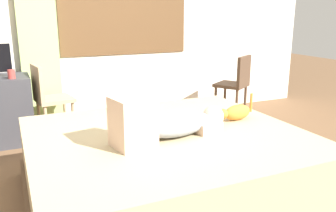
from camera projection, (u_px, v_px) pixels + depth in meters
ground_plane at (170, 197)px, 2.82m from camera, size 16.00×16.00×0.00m
back_wall_with_window at (96, 8)px, 4.45m from camera, size 6.40×0.14×2.90m
bed at (167, 167)px, 2.74m from camera, size 2.05×1.84×0.54m
person_lying at (167, 123)px, 2.54m from camera, size 0.94×0.41×0.34m
cat at (236, 112)px, 2.96m from camera, size 0.36×0.14×0.21m
cup at (11, 74)px, 3.71m from camera, size 0.07×0.07×0.09m
chair_by_desk at (48, 96)px, 3.96m from camera, size 0.43×0.43×0.86m
chair_spare at (236, 82)px, 4.75m from camera, size 0.52×0.52×0.86m
curtain_left at (38, 34)px, 4.13m from camera, size 0.44×0.06×2.34m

